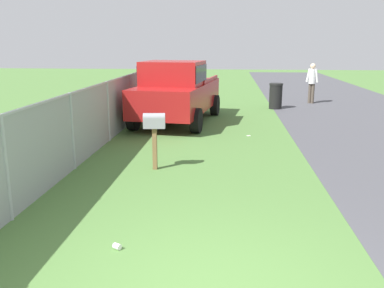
# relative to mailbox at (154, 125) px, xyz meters

# --- Properties ---
(mailbox) EXTENTS (0.25, 0.48, 1.23)m
(mailbox) POSITION_rel_mailbox_xyz_m (0.00, 0.00, 0.00)
(mailbox) COLOR brown
(mailbox) RESTS_ON ground
(pickup_truck) EXTENTS (5.22, 2.80, 2.09)m
(pickup_truck) POSITION_rel_mailbox_xyz_m (5.40, 0.20, 0.13)
(pickup_truck) COLOR maroon
(pickup_truck) RESTS_ON ground
(trash_bin) EXTENTS (0.55, 0.55, 1.05)m
(trash_bin) POSITION_rel_mailbox_xyz_m (8.88, -3.49, -0.44)
(trash_bin) COLOR black
(trash_bin) RESTS_ON ground
(pedestrian) EXTENTS (0.31, 0.51, 1.78)m
(pedestrian) POSITION_rel_mailbox_xyz_m (10.66, -5.26, 0.07)
(pedestrian) COLOR #4C4238
(pedestrian) RESTS_ON ground
(fence_section) EXTENTS (16.25, 0.07, 1.66)m
(fence_section) POSITION_rel_mailbox_xyz_m (2.56, 1.75, -0.07)
(fence_section) COLOR #9EA3A8
(fence_section) RESTS_ON ground
(litter_cup_midfield_b) EXTENTS (0.12, 0.13, 0.08)m
(litter_cup_midfield_b) POSITION_rel_mailbox_xyz_m (-3.61, -0.13, -0.93)
(litter_cup_midfield_b) COLOR white
(litter_cup_midfield_b) RESTS_ON ground
(litter_wrapper_midfield_a) EXTENTS (0.14, 0.15, 0.01)m
(litter_wrapper_midfield_a) POSITION_rel_mailbox_xyz_m (3.54, -2.16, -0.97)
(litter_wrapper_midfield_a) COLOR silver
(litter_wrapper_midfield_a) RESTS_ON ground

